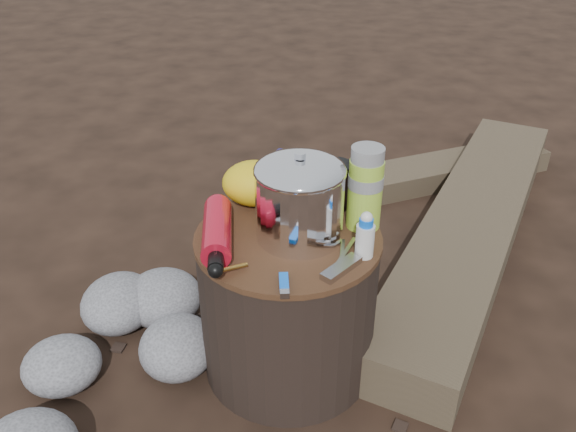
{
  "coord_description": "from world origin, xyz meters",
  "views": [
    {
      "loc": [
        0.06,
        -1.23,
        1.23
      ],
      "look_at": [
        0.0,
        0.0,
        0.48
      ],
      "focal_mm": 37.52,
      "sensor_mm": 36.0,
      "label": 1
    }
  ],
  "objects_px": {
    "camping_pot": "(300,198)",
    "thermos": "(365,188)",
    "stump": "(288,303)",
    "travel_mug": "(335,185)",
    "fuel_bottle": "(217,231)",
    "log_main": "(472,226)"
  },
  "relations": [
    {
      "from": "fuel_bottle",
      "to": "thermos",
      "type": "xyz_separation_m",
      "value": [
        0.35,
        0.1,
        0.07
      ]
    },
    {
      "from": "log_main",
      "to": "travel_mug",
      "type": "xyz_separation_m",
      "value": [
        -0.52,
        -0.47,
        0.41
      ]
    },
    {
      "from": "stump",
      "to": "travel_mug",
      "type": "height_order",
      "value": "travel_mug"
    },
    {
      "from": "log_main",
      "to": "camping_pot",
      "type": "relative_size",
      "value": 8.2
    },
    {
      "from": "log_main",
      "to": "fuel_bottle",
      "type": "distance_m",
      "value": 1.11
    },
    {
      "from": "log_main",
      "to": "travel_mug",
      "type": "bearing_deg",
      "value": -113.52
    },
    {
      "from": "camping_pot",
      "to": "thermos",
      "type": "distance_m",
      "value": 0.17
    },
    {
      "from": "camping_pot",
      "to": "travel_mug",
      "type": "distance_m",
      "value": 0.18
    },
    {
      "from": "thermos",
      "to": "stump",
      "type": "bearing_deg",
      "value": -162.17
    },
    {
      "from": "stump",
      "to": "log_main",
      "type": "height_order",
      "value": "stump"
    },
    {
      "from": "camping_pot",
      "to": "fuel_bottle",
      "type": "xyz_separation_m",
      "value": [
        -0.19,
        -0.04,
        -0.07
      ]
    },
    {
      "from": "log_main",
      "to": "thermos",
      "type": "xyz_separation_m",
      "value": [
        -0.45,
        -0.57,
        0.45
      ]
    },
    {
      "from": "camping_pot",
      "to": "travel_mug",
      "type": "bearing_deg",
      "value": 59.4
    },
    {
      "from": "camping_pot",
      "to": "fuel_bottle",
      "type": "height_order",
      "value": "camping_pot"
    },
    {
      "from": "stump",
      "to": "log_main",
      "type": "distance_m",
      "value": 0.9
    },
    {
      "from": "stump",
      "to": "camping_pot",
      "type": "height_order",
      "value": "camping_pot"
    },
    {
      "from": "camping_pot",
      "to": "travel_mug",
      "type": "xyz_separation_m",
      "value": [
        0.09,
        0.15,
        -0.05
      ]
    },
    {
      "from": "log_main",
      "to": "thermos",
      "type": "distance_m",
      "value": 0.86
    },
    {
      "from": "thermos",
      "to": "travel_mug",
      "type": "distance_m",
      "value": 0.13
    },
    {
      "from": "stump",
      "to": "fuel_bottle",
      "type": "bearing_deg",
      "value": -167.1
    },
    {
      "from": "camping_pot",
      "to": "thermos",
      "type": "xyz_separation_m",
      "value": [
        0.16,
        0.06,
        -0.0
      ]
    },
    {
      "from": "fuel_bottle",
      "to": "travel_mug",
      "type": "xyz_separation_m",
      "value": [
        0.28,
        0.19,
        0.03
      ]
    }
  ]
}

